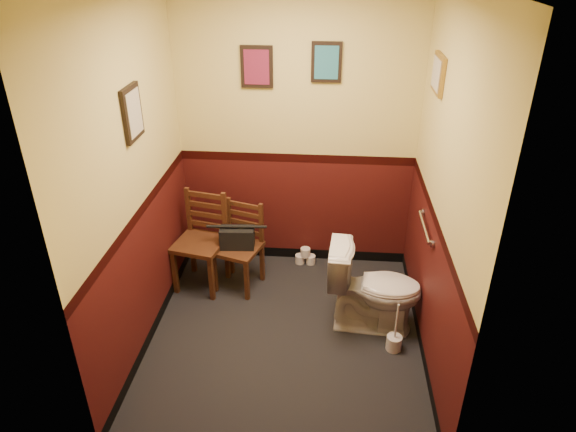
# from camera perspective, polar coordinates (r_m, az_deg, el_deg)

# --- Properties ---
(floor) EXTENTS (2.20, 2.40, 0.00)m
(floor) POSITION_cam_1_polar(r_m,az_deg,el_deg) (4.41, -0.28, -13.09)
(floor) COLOR black
(floor) RESTS_ON ground
(wall_back) EXTENTS (2.20, 0.00, 2.70)m
(wall_back) POSITION_cam_1_polar(r_m,az_deg,el_deg) (4.77, 0.98, 9.14)
(wall_back) COLOR #40100E
(wall_back) RESTS_ON ground
(wall_front) EXTENTS (2.20, 0.00, 2.70)m
(wall_front) POSITION_cam_1_polar(r_m,az_deg,el_deg) (2.63, -2.71, -8.26)
(wall_front) COLOR #40100E
(wall_front) RESTS_ON ground
(wall_left) EXTENTS (0.00, 2.40, 2.70)m
(wall_left) POSITION_cam_1_polar(r_m,az_deg,el_deg) (3.91, -16.65, 3.44)
(wall_left) COLOR #40100E
(wall_left) RESTS_ON ground
(wall_right) EXTENTS (0.00, 2.40, 2.70)m
(wall_right) POSITION_cam_1_polar(r_m,az_deg,el_deg) (3.73, 16.75, 2.24)
(wall_right) COLOR #40100E
(wall_right) RESTS_ON ground
(grab_bar) EXTENTS (0.05, 0.56, 0.06)m
(grab_bar) POSITION_cam_1_polar(r_m,az_deg,el_deg) (4.12, 14.98, -1.21)
(grab_bar) COLOR silver
(grab_bar) RESTS_ON wall_right
(framed_print_back_a) EXTENTS (0.28, 0.04, 0.36)m
(framed_print_back_a) POSITION_cam_1_polar(r_m,az_deg,el_deg) (4.62, -3.49, 16.21)
(framed_print_back_a) COLOR black
(framed_print_back_a) RESTS_ON wall_back
(framed_print_back_b) EXTENTS (0.26, 0.04, 0.34)m
(framed_print_back_b) POSITION_cam_1_polar(r_m,az_deg,el_deg) (4.56, 4.30, 16.68)
(framed_print_back_b) COLOR black
(framed_print_back_b) RESTS_ON wall_back
(framed_print_left) EXTENTS (0.04, 0.30, 0.38)m
(framed_print_left) POSITION_cam_1_polar(r_m,az_deg,el_deg) (3.81, -16.89, 10.89)
(framed_print_left) COLOR black
(framed_print_left) RESTS_ON wall_left
(framed_print_right) EXTENTS (0.04, 0.34, 0.28)m
(framed_print_right) POSITION_cam_1_polar(r_m,az_deg,el_deg) (4.06, 16.36, 14.93)
(framed_print_right) COLOR olive
(framed_print_right) RESTS_ON wall_right
(toilet) EXTENTS (0.81, 0.49, 0.76)m
(toilet) POSITION_cam_1_polar(r_m,az_deg,el_deg) (4.33, 9.56, -7.96)
(toilet) COLOR white
(toilet) RESTS_ON floor
(toilet_brush) EXTENTS (0.12, 0.12, 0.45)m
(toilet_brush) POSITION_cam_1_polar(r_m,az_deg,el_deg) (4.32, 11.70, -13.53)
(toilet_brush) COLOR silver
(toilet_brush) RESTS_ON floor
(chair_left) EXTENTS (0.51, 0.51, 0.91)m
(chair_left) POSITION_cam_1_polar(r_m,az_deg,el_deg) (4.82, -9.58, -2.79)
(chair_left) COLOR #4E2A17
(chair_left) RESTS_ON floor
(chair_right) EXTENTS (0.48, 0.48, 0.82)m
(chair_right) POSITION_cam_1_polar(r_m,az_deg,el_deg) (4.78, -5.39, -3.38)
(chair_right) COLOR #4E2A17
(chair_right) RESTS_ON floor
(handbag) EXTENTS (0.32, 0.17, 0.23)m
(handbag) POSITION_cam_1_polar(r_m,az_deg,el_deg) (4.69, -5.66, -2.39)
(handbag) COLOR black
(handbag) RESTS_ON chair_right
(tp_stack) EXTENTS (0.21, 0.11, 0.18)m
(tp_stack) POSITION_cam_1_polar(r_m,az_deg,el_deg) (5.24, 1.94, -4.56)
(tp_stack) COLOR silver
(tp_stack) RESTS_ON floor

